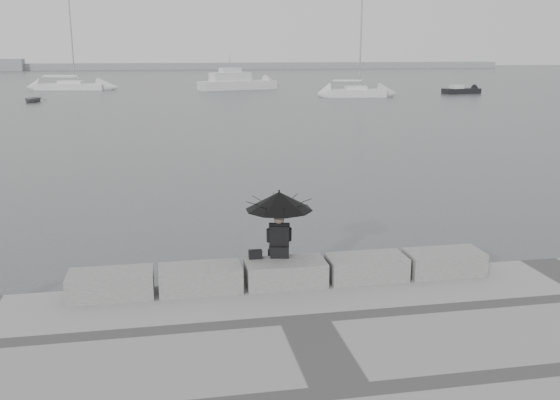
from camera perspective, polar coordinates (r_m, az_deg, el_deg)
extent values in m
plane|color=#434548|center=(13.28, 0.11, -9.07)|extent=(360.00, 360.00, 0.00)
cube|color=slate|center=(12.43, -15.20, -7.47)|extent=(1.60, 0.80, 0.50)
cube|color=slate|center=(12.40, -7.29, -7.15)|extent=(1.60, 0.80, 0.50)
cube|color=slate|center=(12.59, 0.50, -6.70)|extent=(1.60, 0.80, 0.50)
cube|color=slate|center=(13.01, 7.91, -6.15)|extent=(1.60, 0.80, 0.50)
cube|color=slate|center=(13.63, 14.74, -5.56)|extent=(1.60, 0.80, 0.50)
sphere|color=#726056|center=(12.60, -0.09, -1.76)|extent=(0.21, 0.21, 0.21)
cylinder|color=black|center=(12.57, -0.08, -1.46)|extent=(0.02, 0.02, 1.00)
cone|color=black|center=(12.49, -0.08, -0.07)|extent=(1.37, 1.37, 0.37)
sphere|color=black|center=(12.45, -0.08, 0.85)|extent=(0.04, 0.04, 0.04)
cube|color=black|center=(12.66, -2.27, -4.99)|extent=(0.26, 0.15, 0.17)
cube|color=gray|center=(167.10, -10.10, 11.95)|extent=(180.00, 6.00, 1.60)
cube|color=white|center=(85.92, -18.55, 9.76)|extent=(8.99, 4.20, 0.90)
cube|color=white|center=(85.89, -18.58, 10.16)|extent=(3.31, 2.21, 0.50)
cylinder|color=#939396|center=(85.81, -18.88, 14.05)|extent=(0.16, 0.16, 12.00)
cylinder|color=#939396|center=(85.86, -18.61, 10.59)|extent=(4.79, 1.14, 0.10)
cube|color=white|center=(70.00, 6.93, 9.63)|extent=(6.66, 3.13, 0.90)
cube|color=white|center=(69.96, 6.95, 10.12)|extent=(2.42, 1.85, 0.50)
cylinder|color=#939396|center=(69.85, 7.09, 14.91)|extent=(0.16, 0.16, 12.00)
cylinder|color=#939396|center=(69.92, 6.96, 10.65)|extent=(3.60, 0.52, 0.10)
cube|color=white|center=(82.38, -3.90, 10.39)|extent=(10.54, 5.70, 1.20)
cube|color=white|center=(82.33, -3.92, 11.16)|extent=(5.51, 3.61, 1.20)
cube|color=white|center=(82.29, -3.93, 11.78)|extent=(2.90, 2.28, 0.60)
cylinder|color=#939396|center=(82.27, -3.94, 12.55)|extent=(0.08, 0.08, 1.60)
cube|color=black|center=(77.69, 16.24, 9.51)|extent=(4.58, 2.10, 0.70)
cube|color=white|center=(77.66, 16.26, 9.88)|extent=(1.46, 1.35, 0.50)
imported|color=gray|center=(67.32, -21.70, 8.54)|extent=(3.21, 1.75, 0.52)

